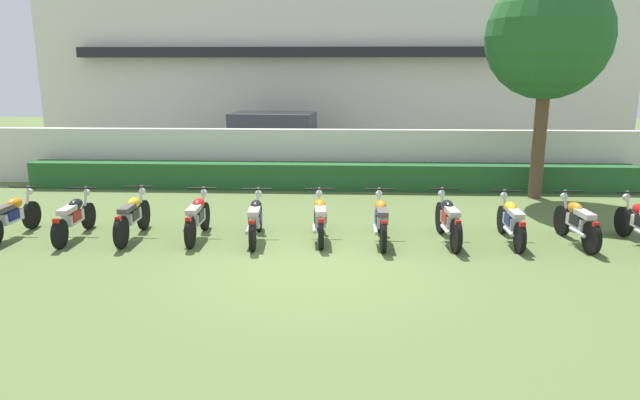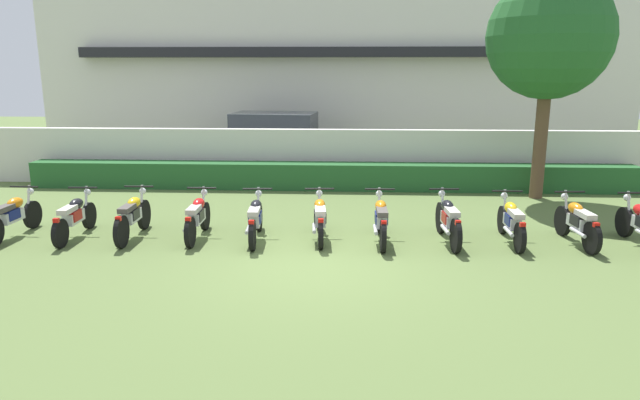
{
  "view_description": "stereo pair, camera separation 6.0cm",
  "coord_description": "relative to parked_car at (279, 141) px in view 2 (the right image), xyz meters",
  "views": [
    {
      "loc": [
        0.51,
        -9.26,
        3.31
      ],
      "look_at": [
        0.0,
        1.7,
        0.75
      ],
      "focal_mm": 31.6,
      "sensor_mm": 36.0,
      "label": 1
    },
    {
      "loc": [
        0.57,
        -9.26,
        3.31
      ],
      "look_at": [
        0.0,
        1.7,
        0.75
      ],
      "focal_mm": 31.6,
      "sensor_mm": 36.0,
      "label": 2
    }
  ],
  "objects": [
    {
      "name": "tree_near_inspector",
      "position": [
        7.28,
        -3.99,
        3.12
      ],
      "size": [
        3.08,
        3.08,
        5.63
      ],
      "color": "brown",
      "rests_on": "ground"
    },
    {
      "name": "motorcycle_in_row_7",
      "position": [
        4.29,
        -8.07,
        -0.48
      ],
      "size": [
        0.6,
        1.94,
        0.98
      ],
      "rotation": [
        0.0,
        0.0,
        1.63
      ],
      "color": "black",
      "rests_on": "ground"
    },
    {
      "name": "motorcycle_in_row_2",
      "position": [
        -1.95,
        -8.1,
        -0.48
      ],
      "size": [
        0.6,
        1.92,
        0.97
      ],
      "rotation": [
        0.0,
        0.0,
        1.6
      ],
      "color": "black",
      "rests_on": "ground"
    },
    {
      "name": "hedge_row",
      "position": [
        1.78,
        -3.18,
        -0.57
      ],
      "size": [
        16.9,
        0.7,
        0.73
      ],
      "primitive_type": "cube",
      "color": "#235628",
      "rests_on": "ground"
    },
    {
      "name": "motorcycle_in_row_8",
      "position": [
        5.51,
        -8.04,
        -0.5
      ],
      "size": [
        0.6,
        1.85,
        0.94
      ],
      "rotation": [
        0.0,
        0.0,
        1.55
      ],
      "color": "black",
      "rests_on": "ground"
    },
    {
      "name": "motorcycle_in_row_6",
      "position": [
        2.98,
        -8.1,
        -0.49
      ],
      "size": [
        0.6,
        1.95,
        0.96
      ],
      "rotation": [
        0.0,
        0.0,
        1.58
      ],
      "color": "black",
      "rests_on": "ground"
    },
    {
      "name": "ground",
      "position": [
        1.78,
        -9.47,
        -0.94
      ],
      "size": [
        60.0,
        60.0,
        0.0
      ],
      "primitive_type": "plane",
      "color": "#566B38"
    },
    {
      "name": "motorcycle_in_row_0",
      "position": [
        -4.37,
        -8.18,
        -0.49
      ],
      "size": [
        0.6,
        1.92,
        0.95
      ],
      "rotation": [
        0.0,
        0.0,
        1.55
      ],
      "color": "black",
      "rests_on": "ground"
    },
    {
      "name": "compound_wall",
      "position": [
        1.78,
        -2.48,
        -0.13
      ],
      "size": [
        21.12,
        0.3,
        1.61
      ],
      "primitive_type": "cube",
      "color": "silver",
      "rests_on": "ground"
    },
    {
      "name": "parked_car",
      "position": [
        0.0,
        0.0,
        0.0
      ],
      "size": [
        4.66,
        2.44,
        1.89
      ],
      "rotation": [
        0.0,
        0.0,
        -0.1
      ],
      "color": "black",
      "rests_on": "ground"
    },
    {
      "name": "motorcycle_in_row_9",
      "position": [
        6.74,
        -8.09,
        -0.49
      ],
      "size": [
        0.6,
        1.81,
        0.96
      ],
      "rotation": [
        0.0,
        0.0,
        1.65
      ],
      "color": "black",
      "rests_on": "ground"
    },
    {
      "name": "motorcycle_in_row_3",
      "position": [
        -0.65,
        -8.05,
        -0.49
      ],
      "size": [
        0.6,
        1.8,
        0.95
      ],
      "rotation": [
        0.0,
        0.0,
        1.59
      ],
      "color": "black",
      "rests_on": "ground"
    },
    {
      "name": "motorcycle_in_row_4",
      "position": [
        0.53,
        -8.12,
        -0.49
      ],
      "size": [
        0.6,
        1.91,
        0.95
      ],
      "rotation": [
        0.0,
        0.0,
        1.63
      ],
      "color": "black",
      "rests_on": "ground"
    },
    {
      "name": "motorcycle_in_row_5",
      "position": [
        1.79,
        -8.0,
        -0.5
      ],
      "size": [
        0.6,
        1.81,
        0.95
      ],
      "rotation": [
        0.0,
        0.0,
        1.65
      ],
      "color": "black",
      "rests_on": "ground"
    },
    {
      "name": "motorcycle_in_row_1",
      "position": [
        -3.12,
        -8.14,
        -0.5
      ],
      "size": [
        0.6,
        1.89,
        0.94
      ],
      "rotation": [
        0.0,
        0.0,
        1.61
      ],
      "color": "black",
      "rests_on": "ground"
    },
    {
      "name": "building",
      "position": [
        1.78,
        5.46,
        2.76
      ],
      "size": [
        22.23,
        6.5,
        7.4
      ],
      "color": "silver",
      "rests_on": "ground"
    }
  ]
}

